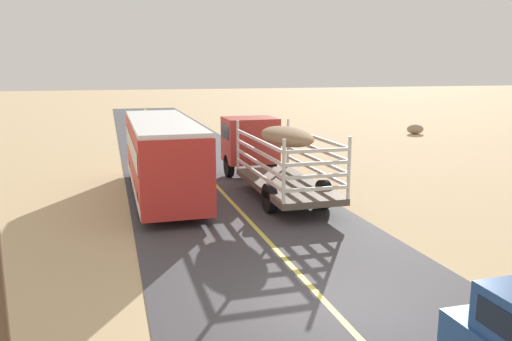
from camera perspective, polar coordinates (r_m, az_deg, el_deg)
name	(u,v)px	position (r m, az deg, el deg)	size (l,w,h in m)	color
ground_plane	(328,306)	(12.17, 8.07, -14.76)	(240.00, 240.00, 0.00)	tan
road_surface	(328,306)	(12.17, 8.07, -14.72)	(8.00, 120.00, 0.02)	#423F44
road_centre_line	(328,306)	(12.16, 8.07, -14.66)	(0.16, 117.60, 0.00)	#D8CC4C
livestock_truck	(263,147)	(23.39, 0.74, 2.66)	(2.53, 9.70, 3.02)	#B2332D
bus	(163,155)	(21.72, -10.37, 1.68)	(2.54, 10.00, 3.21)	red
boulder_near_shoulder	(415,129)	(43.98, 17.31, 4.41)	(1.41, 1.08, 0.78)	gray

